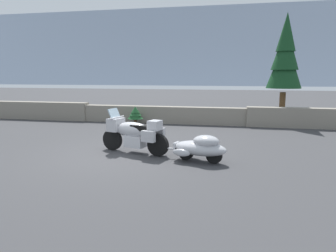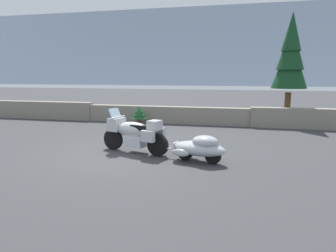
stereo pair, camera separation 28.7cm
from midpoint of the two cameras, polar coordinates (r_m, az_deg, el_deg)
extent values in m
plane|color=#38383A|center=(9.37, -9.95, -5.21)|extent=(80.00, 80.00, 0.00)
cube|color=gray|center=(18.49, -26.54, 2.69)|extent=(8.00, 0.53, 0.93)
cube|color=gray|center=(15.02, -1.54, 2.12)|extent=(8.00, 0.51, 0.82)
cube|color=#99A8BF|center=(104.67, 9.82, 12.58)|extent=(240.00, 80.00, 16.00)
cylinder|color=black|center=(9.87, -11.17, -2.53)|extent=(0.67, 0.31, 0.66)
cylinder|color=black|center=(8.96, -2.81, -3.59)|extent=(0.67, 0.31, 0.66)
cube|color=silver|center=(9.35, -6.94, -2.77)|extent=(0.70, 0.58, 0.36)
ellipsoid|color=#B2B2B7|center=(9.34, -7.49, -0.73)|extent=(1.27, 0.74, 0.48)
cube|color=#B2B2B7|center=(9.68, -10.56, 0.27)|extent=(0.49, 0.60, 0.40)
cube|color=#9EB7C6|center=(9.67, -10.86, 2.23)|extent=(0.30, 0.47, 0.34)
cube|color=black|center=(9.16, -5.96, -0.27)|extent=(0.64, 0.50, 0.16)
cube|color=#B2B2B7|center=(8.90, -3.40, 0.12)|extent=(0.42, 0.47, 0.28)
cube|color=#B2B2B7|center=(8.72, -4.66, -1.96)|extent=(0.43, 0.26, 0.32)
cube|color=#B2B2B7|center=(9.23, -2.71, -1.29)|extent=(0.43, 0.26, 0.32)
cylinder|color=silver|center=(9.62, -10.37, 1.60)|extent=(0.23, 0.69, 0.04)
cylinder|color=silver|center=(9.79, -10.99, -1.13)|extent=(0.26, 0.14, 0.54)
cylinder|color=black|center=(8.59, 2.41, -4.92)|extent=(0.45, 0.21, 0.44)
cylinder|color=black|center=(8.29, 7.63, -5.53)|extent=(0.45, 0.21, 0.44)
ellipsoid|color=#B2B2B7|center=(8.39, 4.99, -4.17)|extent=(1.63, 1.06, 0.40)
ellipsoid|color=#B2B2B7|center=(8.28, 6.17, -2.82)|extent=(0.84, 0.73, 0.32)
cube|color=silver|center=(8.68, 0.63, -3.81)|extent=(0.14, 0.32, 0.24)
ellipsoid|color=#B2B2B7|center=(8.29, 1.49, -5.02)|extent=(0.54, 0.27, 0.20)
ellipsoid|color=#B2B2B7|center=(8.86, 3.28, -4.08)|extent=(0.54, 0.27, 0.20)
cylinder|color=silver|center=(8.88, -1.63, -4.10)|extent=(0.69, 0.24, 0.05)
cylinder|color=brown|center=(15.95, 20.05, 3.23)|extent=(0.28, 0.28, 1.52)
cone|color=#143D1E|center=(15.88, 20.50, 10.98)|extent=(1.64, 1.64, 2.40)
cone|color=#143D1E|center=(15.92, 20.66, 13.57)|extent=(1.27, 1.27, 2.10)
cone|color=#143D1E|center=(15.99, 20.82, 16.15)|extent=(0.90, 0.90, 1.80)
cylinder|color=brown|center=(14.70, -6.65, 0.76)|extent=(0.15, 0.15, 0.25)
cone|color=#1E5128|center=(14.65, -6.68, 2.15)|extent=(0.74, 0.74, 0.40)
cone|color=#1E5128|center=(14.63, -6.69, 2.61)|extent=(0.57, 0.57, 0.35)
cone|color=#1E5128|center=(14.62, -6.70, 3.08)|extent=(0.41, 0.41, 0.30)
camera|label=1|loc=(0.14, -90.90, -0.15)|focal=32.60mm
camera|label=2|loc=(0.14, 89.10, 0.15)|focal=32.60mm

